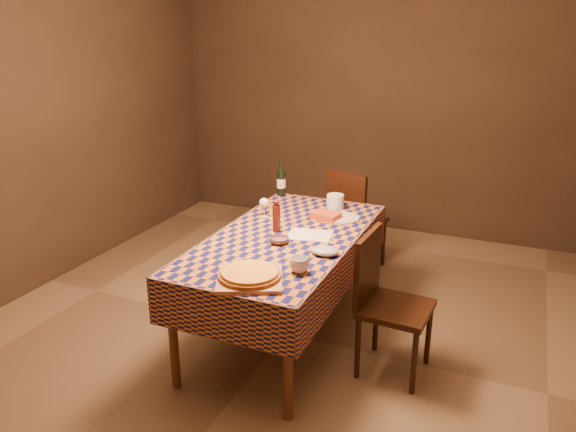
{
  "coord_description": "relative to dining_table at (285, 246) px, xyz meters",
  "views": [
    {
      "loc": [
        1.43,
        -3.28,
        2.17
      ],
      "look_at": [
        0.0,
        0.05,
        0.9
      ],
      "focal_mm": 35.0,
      "sensor_mm": 36.0,
      "label": 1
    }
  ],
  "objects": [
    {
      "name": "chair_right",
      "position": [
        0.73,
        -0.12,
        -0.17
      ],
      "size": [
        0.45,
        0.45,
        0.93
      ],
      "color": "black",
      "rests_on": "ground"
    },
    {
      "name": "bowl",
      "position": [
        0.02,
        -0.13,
        0.1
      ],
      "size": [
        0.15,
        0.15,
        0.04
      ],
      "primitive_type": "imported",
      "rotation": [
        0.0,
        0.0,
        0.17
      ],
      "color": "#664956",
      "rests_on": "dining_table"
    },
    {
      "name": "deli_tub",
      "position": [
        0.12,
        0.71,
        0.13
      ],
      "size": [
        0.17,
        0.17,
        0.11
      ],
      "primitive_type": "cylinder",
      "rotation": [
        0.0,
        0.0,
        0.34
      ],
      "color": "white",
      "rests_on": "dining_table"
    },
    {
      "name": "room",
      "position": [
        0.0,
        0.0,
        0.66
      ],
      "size": [
        5.0,
        5.1,
        2.7
      ],
      "color": "brown",
      "rests_on": "ground"
    },
    {
      "name": "dining_table",
      "position": [
        0.0,
        0.0,
        0.0
      ],
      "size": [
        0.94,
        1.84,
        0.77
      ],
      "color": "brown",
      "rests_on": "ground"
    },
    {
      "name": "cutting_board",
      "position": [
        0.09,
        -0.71,
        0.09
      ],
      "size": [
        0.48,
        0.48,
        0.02
      ],
      "primitive_type": "cube",
      "rotation": [
        0.0,
        0.0,
        0.43
      ],
      "color": "#AD7251",
      "rests_on": "dining_table"
    },
    {
      "name": "pepper_mill",
      "position": [
        -0.09,
        0.06,
        0.19
      ],
      "size": [
        0.06,
        0.06,
        0.23
      ],
      "color": "#461410",
      "rests_on": "dining_table"
    },
    {
      "name": "chair_far",
      "position": [
        0.09,
        1.3,
        -0.17
      ],
      "size": [
        0.53,
        0.54,
        0.93
      ],
      "color": "black",
      "rests_on": "ground"
    },
    {
      "name": "pizza",
      "position": [
        0.09,
        -0.71,
        0.12
      ],
      "size": [
        0.42,
        0.42,
        0.04
      ],
      "color": "#8F4817",
      "rests_on": "cutting_board"
    },
    {
      "name": "wine_bottle",
      "position": [
        -0.41,
        0.86,
        0.19
      ],
      "size": [
        0.09,
        0.09,
        0.3
      ],
      "color": "black",
      "rests_on": "dining_table"
    },
    {
      "name": "takeout_container",
      "position": [
        0.14,
        0.44,
        0.1
      ],
      "size": [
        0.22,
        0.17,
        0.05
      ],
      "primitive_type": "cube",
      "rotation": [
        0.0,
        0.0,
        -0.18
      ],
      "color": "#C04619",
      "rests_on": "dining_table"
    },
    {
      "name": "tumbler",
      "position": [
        0.31,
        -0.5,
        0.12
      ],
      "size": [
        0.13,
        0.13,
        0.09
      ],
      "primitive_type": "imported",
      "rotation": [
        0.0,
        0.0,
        0.18
      ],
      "color": "silver",
      "rests_on": "dining_table"
    },
    {
      "name": "white_plate",
      "position": [
        0.25,
        0.49,
        0.08
      ],
      "size": [
        0.28,
        0.28,
        0.01
      ],
      "primitive_type": "cylinder",
      "rotation": [
        0.0,
        0.0,
        0.09
      ],
      "color": "silver",
      "rests_on": "dining_table"
    },
    {
      "name": "flour_patch",
      "position": [
        0.15,
        0.09,
        0.08
      ],
      "size": [
        0.33,
        0.28,
        0.0
      ],
      "primitive_type": "cube",
      "rotation": [
        0.0,
        0.0,
        0.18
      ],
      "color": "silver",
      "rests_on": "dining_table"
    },
    {
      "name": "flour_bag",
      "position": [
        0.36,
        -0.2,
        0.1
      ],
      "size": [
        0.22,
        0.2,
        0.05
      ],
      "primitive_type": "ellipsoid",
      "rotation": [
        0.0,
        0.0,
        0.4
      ],
      "color": "#98A2C3",
      "rests_on": "dining_table"
    },
    {
      "name": "wine_glass",
      "position": [
        -0.31,
        0.31,
        0.18
      ],
      "size": [
        0.07,
        0.07,
        0.15
      ],
      "color": "white",
      "rests_on": "dining_table"
    }
  ]
}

